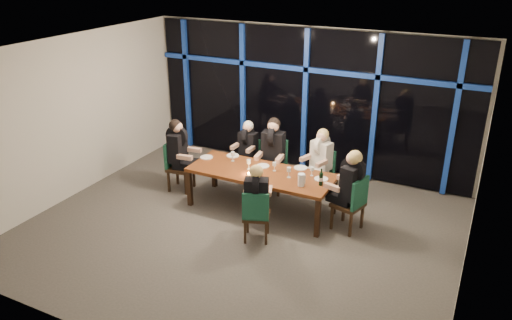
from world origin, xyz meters
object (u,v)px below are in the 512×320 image
(dining_table, at_px, (261,175))
(diner_near_mid, at_px, (257,191))
(chair_far_mid, at_px, (274,162))
(chair_near_mid, at_px, (256,213))
(chair_far_right, at_px, (322,170))
(diner_far_right, at_px, (320,153))
(diner_far_mid, at_px, (273,145))
(chair_end_right, at_px, (353,201))
(diner_end_left, at_px, (179,145))
(chair_far_left, at_px, (249,157))
(wine_bottle, at_px, (321,179))
(chair_end_left, at_px, (176,163))
(diner_end_right, at_px, (350,178))
(water_pitcher, at_px, (301,180))
(diner_far_left, at_px, (247,143))

(dining_table, relative_size, diner_near_mid, 2.93)
(chair_far_mid, bearing_deg, chair_near_mid, -79.76)
(chair_far_right, relative_size, diner_far_right, 1.03)
(diner_near_mid, bearing_deg, diner_far_mid, -93.89)
(chair_end_right, relative_size, diner_end_left, 1.03)
(diner_far_right, distance_m, diner_end_left, 2.69)
(dining_table, distance_m, diner_near_mid, 1.03)
(chair_end_right, xyz_separation_m, chair_near_mid, (-1.29, -1.01, -0.04))
(chair_far_left, bearing_deg, wine_bottle, -27.87)
(chair_far_right, xyz_separation_m, diner_far_right, (-0.03, -0.07, 0.37))
(wine_bottle, bearing_deg, dining_table, 177.46)
(chair_end_right, bearing_deg, chair_end_left, -75.23)
(dining_table, relative_size, diner_end_left, 2.71)
(chair_far_left, relative_size, diner_far_right, 0.97)
(chair_end_left, distance_m, diner_far_right, 2.79)
(diner_end_right, height_order, water_pitcher, diner_end_right)
(chair_far_mid, height_order, chair_near_mid, chair_far_mid)
(diner_far_left, bearing_deg, dining_table, -49.36)
(wine_bottle, distance_m, water_pitcher, 0.33)
(chair_near_mid, height_order, diner_end_left, diner_end_left)
(wine_bottle, bearing_deg, chair_end_right, 5.27)
(chair_far_right, xyz_separation_m, chair_near_mid, (-0.38, -2.07, -0.00))
(diner_far_mid, relative_size, water_pitcher, 4.60)
(diner_far_right, height_order, water_pitcher, diner_far_right)
(dining_table, bearing_deg, diner_far_right, 52.49)
(chair_end_left, relative_size, chair_near_mid, 1.08)
(chair_far_mid, xyz_separation_m, diner_far_right, (0.89, 0.11, 0.31))
(diner_near_mid, bearing_deg, dining_table, -88.43)
(diner_far_right, bearing_deg, dining_table, -108.75)
(dining_table, xyz_separation_m, chair_far_right, (0.78, 1.06, -0.17))
(diner_far_right, height_order, wine_bottle, diner_far_right)
(chair_end_left, height_order, diner_far_left, diner_far_left)
(chair_end_left, height_order, chair_near_mid, chair_end_left)
(chair_far_right, xyz_separation_m, chair_end_right, (0.91, -1.06, 0.04))
(chair_end_left, bearing_deg, chair_far_left, -54.17)
(diner_near_mid, bearing_deg, chair_far_right, -121.76)
(chair_far_mid, distance_m, diner_near_mid, 1.90)
(chair_far_mid, relative_size, chair_far_right, 1.10)
(chair_end_left, height_order, wine_bottle, wine_bottle)
(chair_far_mid, distance_m, diner_far_right, 0.95)
(chair_far_left, height_order, diner_far_right, diner_far_right)
(chair_near_mid, relative_size, diner_far_right, 1.02)
(chair_end_left, xyz_separation_m, diner_far_left, (1.07, 0.94, 0.28))
(diner_far_mid, relative_size, diner_far_right, 1.10)
(chair_end_right, bearing_deg, chair_near_mid, -36.58)
(chair_far_right, distance_m, diner_far_right, 0.37)
(chair_far_right, relative_size, wine_bottle, 3.01)
(diner_end_right, distance_m, diner_near_mid, 1.56)
(chair_far_right, relative_size, diner_near_mid, 1.03)
(dining_table, bearing_deg, diner_end_left, 178.60)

